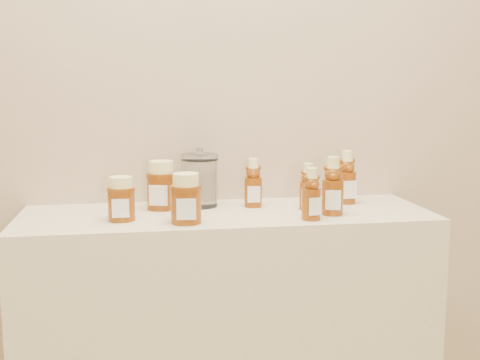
{
  "coord_description": "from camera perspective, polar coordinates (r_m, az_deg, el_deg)",
  "views": [
    {
      "loc": [
        -0.24,
        -0.16,
        1.27
      ],
      "look_at": [
        0.03,
        1.52,
        1.0
      ],
      "focal_mm": 45.0,
      "sensor_mm": 36.0,
      "label": 1
    }
  ],
  "objects": [
    {
      "name": "bear_bottle_back_left",
      "position": [
        1.83,
        1.26,
        0.05
      ],
      "size": [
        0.06,
        0.06,
        0.17
      ],
      "primitive_type": null,
      "rotation": [
        0.0,
        0.0,
        -0.11
      ],
      "color": "#682B08",
      "rests_on": "display_table"
    },
    {
      "name": "wall_back",
      "position": [
        1.93,
        -2.16,
        11.38
      ],
      "size": [
        3.5,
        0.02,
        2.7
      ],
      "primitive_type": "cube",
      "color": "tan",
      "rests_on": "ground"
    },
    {
      "name": "bear_bottle_back_mid",
      "position": [
        1.81,
        6.47,
        -0.32
      ],
      "size": [
        0.07,
        0.07,
        0.16
      ],
      "primitive_type": null,
      "rotation": [
        0.0,
        0.0,
        -0.3
      ],
      "color": "#682B08",
      "rests_on": "display_table"
    },
    {
      "name": "bear_bottle_back_right",
      "position": [
        1.92,
        10.07,
        0.6
      ],
      "size": [
        0.07,
        0.07,
        0.19
      ],
      "primitive_type": null,
      "rotation": [
        0.0,
        0.0,
        0.07
      ],
      "color": "#682B08",
      "rests_on": "display_table"
    },
    {
      "name": "honey_jar_left",
      "position": [
        1.68,
        -11.2,
        -1.74
      ],
      "size": [
        0.08,
        0.08,
        0.12
      ],
      "primitive_type": null,
      "rotation": [
        0.0,
        0.0,
        -0.03
      ],
      "color": "#682B08",
      "rests_on": "display_table"
    },
    {
      "name": "bear_bottle_front_right",
      "position": [
        1.74,
        8.8,
        -0.19
      ],
      "size": [
        0.08,
        0.08,
        0.19
      ],
      "primitive_type": null,
      "rotation": [
        0.0,
        0.0,
        -0.27
      ],
      "color": "#682B08",
      "rests_on": "display_table"
    },
    {
      "name": "bear_bottle_front_left",
      "position": [
        1.67,
        6.79,
        -1.0
      ],
      "size": [
        0.06,
        0.06,
        0.16
      ],
      "primitive_type": null,
      "rotation": [
        0.0,
        0.0,
        0.16
      ],
      "color": "#682B08",
      "rests_on": "display_table"
    },
    {
      "name": "honey_jar_front",
      "position": [
        1.63,
        -5.14,
        -1.73
      ],
      "size": [
        0.09,
        0.09,
        0.14
      ],
      "primitive_type": null,
      "rotation": [
        0.0,
        0.0,
        -0.06
      ],
      "color": "#682B08",
      "rests_on": "display_table"
    },
    {
      "name": "glass_canister",
      "position": [
        1.84,
        -3.83,
        0.18
      ],
      "size": [
        0.12,
        0.12,
        0.18
      ],
      "primitive_type": null,
      "rotation": [
        0.0,
        0.0,
        0.07
      ],
      "color": "white",
      "rests_on": "display_table"
    },
    {
      "name": "display_table",
      "position": [
        1.91,
        -1.21,
        -16.38
      ],
      "size": [
        1.2,
        0.4,
        0.9
      ],
      "primitive_type": "cube",
      "color": "beige",
      "rests_on": "ground"
    },
    {
      "name": "honey_jar_back",
      "position": [
        1.82,
        -7.45,
        -0.48
      ],
      "size": [
        0.11,
        0.11,
        0.15
      ],
      "primitive_type": null,
      "rotation": [
        0.0,
        0.0,
        -0.26
      ],
      "color": "#682B08",
      "rests_on": "display_table"
    }
  ]
}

